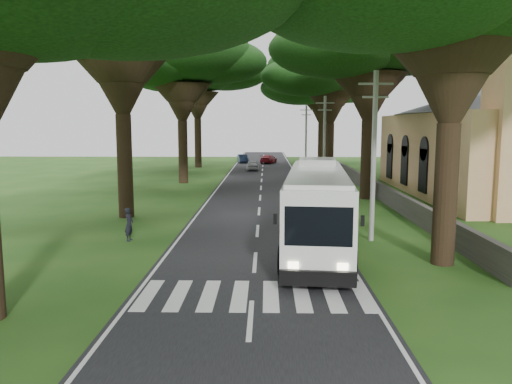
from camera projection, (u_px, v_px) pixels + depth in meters
ground at (254, 278)px, 18.13m from camera, size 140.00×140.00×0.00m
road at (261, 190)px, 42.90m from camera, size 8.00×120.00×0.04m
crosswalk at (252, 296)px, 16.15m from camera, size 8.00×3.00×0.01m
property_wall at (368, 184)px, 41.66m from camera, size 0.35×50.00×1.20m
church at (492, 133)px, 38.48m from camera, size 14.00×24.00×11.60m
pole_near at (374, 154)px, 23.41m from camera, size 1.60×0.24×8.00m
pole_mid at (324, 141)px, 43.23m from camera, size 1.60×0.24×8.00m
pole_far at (306, 136)px, 63.05m from camera, size 1.60×0.24×8.00m
tree_l_mida at (119, 4)px, 28.53m from camera, size 12.47×12.47×15.29m
tree_l_midb at (181, 56)px, 46.42m from camera, size 13.35×13.35×14.95m
tree_l_far at (197, 66)px, 64.13m from camera, size 15.81×15.81×16.47m
tree_r_mida at (370, 38)px, 36.22m from camera, size 13.53×13.53×14.83m
tree_r_midb at (331, 68)px, 54.09m from camera, size 13.98×13.98×14.73m
tree_r_far at (322, 81)px, 71.89m from camera, size 16.21×16.21×15.31m
coach_bus at (317, 207)px, 22.11m from camera, size 3.69×12.26×3.56m
distant_car_a at (252, 165)px, 60.92m from camera, size 1.71×3.74×1.25m
distant_car_b at (243, 159)px, 73.34m from camera, size 1.91×3.86×1.22m
distant_car_c at (268, 159)px, 72.32m from camera, size 2.71×4.51×1.22m
pedestrian at (129, 224)px, 23.82m from camera, size 0.44×0.62×1.61m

